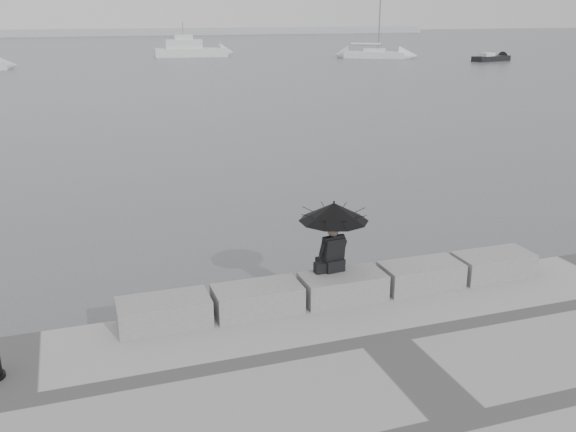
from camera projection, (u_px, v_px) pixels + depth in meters
name	position (u px, v px, depth m)	size (l,w,h in m)	color
ground	(333.00, 312.00, 12.88)	(360.00, 360.00, 0.00)	#4C4F52
stone_block_far_left	(164.00, 313.00, 11.19)	(1.60, 0.80, 0.50)	slate
stone_block_left	(257.00, 299.00, 11.72)	(1.60, 0.80, 0.50)	slate
stone_block_centre	(343.00, 287.00, 12.24)	(1.60, 0.80, 0.50)	slate
stone_block_right	(421.00, 275.00, 12.77)	(1.60, 0.80, 0.50)	slate
stone_block_far_right	(493.00, 265.00, 13.29)	(1.60, 0.80, 0.50)	slate
seated_person	(334.00, 219.00, 12.07)	(1.33, 1.33, 1.39)	black
bag	(323.00, 267.00, 12.24)	(0.31, 0.18, 0.20)	black
distant_landmass	(44.00, 33.00, 149.27)	(180.00, 8.00, 2.80)	#A6A9AC
sailboat_right	(374.00, 54.00, 81.62)	(7.73, 5.99, 12.90)	silver
motor_cruiser	(191.00, 50.00, 83.75)	(9.51, 3.45, 4.50)	silver
small_motorboat	(491.00, 58.00, 77.01)	(5.49, 2.89, 1.10)	black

